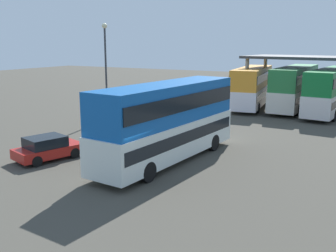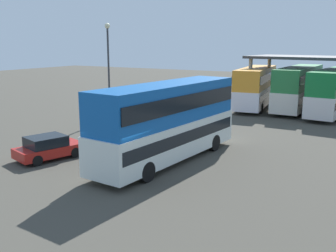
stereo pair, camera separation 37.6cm
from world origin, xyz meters
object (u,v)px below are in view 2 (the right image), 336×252
at_px(double_decker_main, 168,119).
at_px(double_decker_mid_row, 299,86).
at_px(parked_hatchback, 48,147).
at_px(lamppost_tall, 108,60).
at_px(double_decker_near_canopy, 256,86).
at_px(double_decker_far_right, 336,90).

height_order(double_decker_main, double_decker_mid_row, double_decker_main).
xyz_separation_m(parked_hatchback, lamppost_tall, (-4.52, 11.12, 4.39)).
bearing_deg(double_decker_mid_row, lamppost_tall, 135.90).
height_order(double_decker_near_canopy, lamppost_tall, lamppost_tall).
bearing_deg(parked_hatchback, double_decker_far_right, -11.15).
height_order(double_decker_near_canopy, double_decker_mid_row, double_decker_mid_row).
distance_m(double_decker_near_canopy, double_decker_far_right, 7.54).
distance_m(double_decker_main, lamppost_tall, 13.50).
bearing_deg(parked_hatchback, double_decker_near_canopy, 5.25).
xyz_separation_m(parked_hatchback, double_decker_far_right, (11.84, 23.47, 1.61)).
bearing_deg(double_decker_main, double_decker_far_right, -11.55).
relative_size(parked_hatchback, double_decker_near_canopy, 0.38).
bearing_deg(lamppost_tall, double_decker_main, -37.00).
xyz_separation_m(parked_hatchback, double_decker_near_canopy, (4.30, 23.51, 1.55)).
distance_m(parked_hatchback, double_decker_mid_row, 25.86).
height_order(parked_hatchback, double_decker_mid_row, double_decker_mid_row).
bearing_deg(double_decker_main, double_decker_mid_row, -1.72).
height_order(parked_hatchback, double_decker_near_canopy, double_decker_near_canopy).
relative_size(parked_hatchback, double_decker_far_right, 0.35).
distance_m(parked_hatchback, double_decker_near_canopy, 23.95).
height_order(double_decker_main, double_decker_near_canopy, double_decker_main).
distance_m(double_decker_far_right, lamppost_tall, 20.69).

